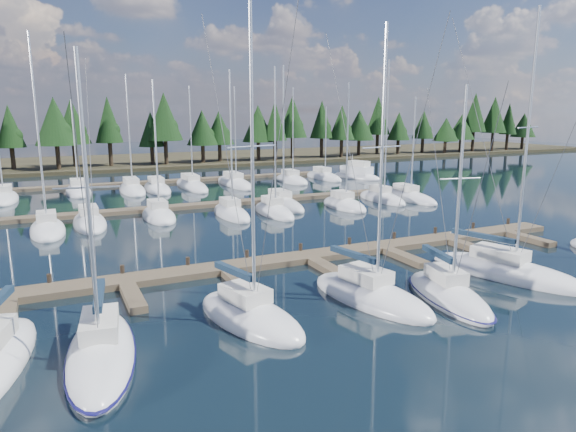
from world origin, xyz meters
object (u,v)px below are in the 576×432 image
front_sailboat_1 (101,352)px  front_sailboat_4 (448,295)px  front_sailboat_5 (506,272)px  front_sailboat_3 (370,295)px  motor_yacht_right (357,175)px  main_dock (311,259)px  front_sailboat_2 (250,316)px

front_sailboat_1 → front_sailboat_4: size_ratio=1.08×
front_sailboat_5 → front_sailboat_4: bearing=-164.8°
front_sailboat_3 → motor_yacht_right: bearing=58.2°
main_dock → front_sailboat_3: size_ratio=2.94×
main_dock → front_sailboat_1: size_ratio=3.37×
front_sailboat_4 → motor_yacht_right: front_sailboat_4 is taller
front_sailboat_1 → front_sailboat_3: 13.78m
main_dock → front_sailboat_2: 10.50m
front_sailboat_4 → motor_yacht_right: bearing=62.9°
front_sailboat_5 → motor_yacht_right: (16.92, 43.39, 0.18)m
main_dock → front_sailboat_3: front_sailboat_3 is taller
front_sailboat_1 → front_sailboat_2: bearing=7.6°
motor_yacht_right → front_sailboat_3: bearing=-121.8°
front_sailboat_3 → front_sailboat_4: 4.18m
motor_yacht_right → front_sailboat_4: bearing=-117.1°
front_sailboat_4 → front_sailboat_1: bearing=176.9°
main_dock → motor_yacht_right: 44.36m
front_sailboat_3 → front_sailboat_4: front_sailboat_3 is taller
front_sailboat_1 → front_sailboat_2: front_sailboat_2 is taller
front_sailboat_3 → front_sailboat_2: bearing=179.0°
main_dock → front_sailboat_4: size_ratio=3.65×
front_sailboat_4 → motor_yacht_right: (23.01, 45.05, 0.19)m
front_sailboat_2 → front_sailboat_3: size_ratio=1.03×
front_sailboat_1 → front_sailboat_4: 17.58m
front_sailboat_2 → motor_yacht_right: size_ratio=1.70×
front_sailboat_1 → front_sailboat_5: 23.66m
front_sailboat_1 → front_sailboat_4: bearing=-3.1°
main_dock → front_sailboat_3: 7.65m
front_sailboat_5 → motor_yacht_right: front_sailboat_5 is taller
front_sailboat_2 → front_sailboat_3: 6.88m
main_dock → front_sailboat_4: bearing=-70.3°
front_sailboat_1 → front_sailboat_4: (17.55, -0.94, 0.00)m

